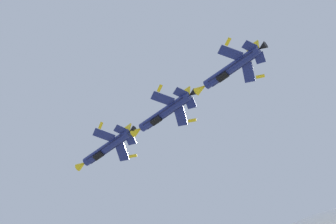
% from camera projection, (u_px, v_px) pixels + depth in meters
% --- Properties ---
extents(fighter_jet_lead, '(14.50, 11.16, 4.38)m').
position_uv_depth(fighter_jet_lead, '(106.00, 148.00, 139.10)').
color(fighter_jet_lead, navy).
extents(fighter_jet_left_wing, '(14.50, 11.17, 4.38)m').
position_uv_depth(fighter_jet_left_wing, '(164.00, 113.00, 132.64)').
color(fighter_jet_left_wing, navy).
extents(fighter_jet_right_wing, '(14.50, 11.17, 4.37)m').
position_uv_depth(fighter_jet_right_wing, '(231.00, 68.00, 125.56)').
color(fighter_jet_right_wing, navy).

